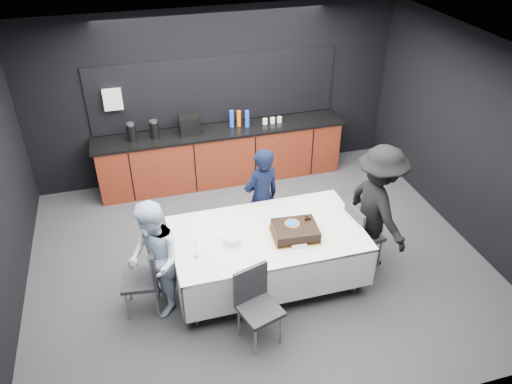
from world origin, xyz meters
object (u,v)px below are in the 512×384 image
cake_assembly (295,231)px  champagne_flute (195,246)px  plate_stack (232,239)px  chair_left (146,274)px  person_center (262,198)px  person_right (378,207)px  chair_near (256,300)px  chair_right (359,231)px  person_left (154,260)px  party_table (267,241)px

cake_assembly → champagne_flute: 1.23m
plate_stack → chair_left: 1.08m
champagne_flute → chair_left: 0.72m
person_center → person_right: bearing=132.5°
cake_assembly → champagne_flute: bearing=-176.7°
chair_near → person_right: (1.85, 0.83, 0.33)m
chair_near → person_right: bearing=24.2°
plate_stack → champagne_flute: (-0.46, -0.15, 0.11)m
chair_near → champagne_flute: bearing=131.9°
champagne_flute → chair_near: size_ratio=0.24×
champagne_flute → chair_right: (2.17, 0.22, -0.40)m
chair_right → person_center: bearing=145.0°
chair_near → chair_right: bearing=26.6°
chair_near → person_left: bearing=144.4°
cake_assembly → chair_right: 1.01m
plate_stack → chair_right: bearing=2.1°
party_table → person_center: person_center is taller
person_right → plate_stack: bearing=85.8°
person_center → person_left: bearing=12.0°
cake_assembly → plate_stack: (-0.76, 0.08, -0.02)m
chair_near → plate_stack: bearing=96.0°
plate_stack → person_center: 1.04m
party_table → person_right: person_right is taller
cake_assembly → person_left: 1.69m
person_center → champagne_flute: bearing=25.2°
party_table → cake_assembly: bearing=-26.2°
champagne_flute → chair_near: bearing=-48.1°
plate_stack → person_center: (0.61, 0.84, -0.08)m
cake_assembly → person_right: bearing=7.6°
person_right → chair_right: bearing=86.7°
champagne_flute → person_right: bearing=5.4°
plate_stack → person_center: size_ratio=0.15×
cake_assembly → person_left: bearing=178.4°
plate_stack → chair_right: 1.74m
plate_stack → champagne_flute: size_ratio=1.01×
chair_near → person_right: person_right is taller
chair_left → person_right: bearing=1.4°
champagne_flute → person_right: size_ratio=0.13×
person_center → person_left: 1.76m
champagne_flute → chair_right: bearing=5.7°
champagne_flute → person_right: person_right is taller
plate_stack → party_table: bearing=8.6°
champagne_flute → chair_right: size_ratio=0.24×
champagne_flute → cake_assembly: bearing=3.3°
party_table → person_left: size_ratio=1.55×
champagne_flute → person_center: bearing=42.7°
chair_right → person_right: size_ratio=0.54×
chair_left → chair_right: same height
party_table → person_center: size_ratio=1.54×
chair_right → chair_near: bearing=-153.4°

